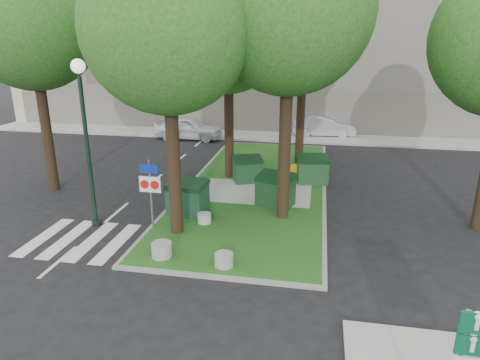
% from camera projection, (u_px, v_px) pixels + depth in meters
% --- Properties ---
extents(ground, '(120.00, 120.00, 0.00)m').
position_uv_depth(ground, '(199.00, 276.00, 12.40)').
color(ground, black).
rests_on(ground, ground).
extents(median_island, '(6.00, 16.00, 0.12)m').
position_uv_depth(median_island, '(257.00, 186.00, 19.75)').
color(median_island, '#194F16').
rests_on(median_island, ground).
extents(median_kerb, '(6.30, 16.30, 0.10)m').
position_uv_depth(median_kerb, '(257.00, 186.00, 19.76)').
color(median_kerb, gray).
rests_on(median_kerb, ground).
extents(building_sidewalk, '(42.00, 3.00, 0.12)m').
position_uv_depth(building_sidewalk, '(272.00, 136.00, 29.63)').
color(building_sidewalk, '#999993').
rests_on(building_sidewalk, ground).
extents(zebra_crossing, '(5.00, 3.00, 0.01)m').
position_uv_depth(zebra_crossing, '(104.00, 242.00, 14.45)').
color(zebra_crossing, silver).
rests_on(zebra_crossing, ground).
extents(apartment_building, '(41.00, 12.00, 16.00)m').
position_uv_depth(apartment_building, '(285.00, 19.00, 34.12)').
color(apartment_building, '#BFA78F').
rests_on(apartment_building, ground).
extents(tree_median_near_left, '(5.20, 5.20, 10.53)m').
position_uv_depth(tree_median_near_left, '(169.00, 11.00, 12.72)').
color(tree_median_near_left, black).
rests_on(tree_median_near_left, ground).
extents(tree_median_mid, '(4.80, 4.80, 9.99)m').
position_uv_depth(tree_median_mid, '(230.00, 28.00, 18.80)').
color(tree_median_mid, black).
rests_on(tree_median_mid, ground).
extents(tree_street_left, '(5.40, 5.40, 11.00)m').
position_uv_depth(tree_street_left, '(32.00, 9.00, 17.09)').
color(tree_street_left, black).
rests_on(tree_street_left, ground).
extents(dumpster_a, '(1.61, 1.25, 1.36)m').
position_uv_depth(dumpster_a, '(188.00, 198.00, 16.28)').
color(dumpster_a, '#0D321C').
rests_on(dumpster_a, median_island).
extents(dumpster_b, '(1.57, 1.34, 1.23)m').
position_uv_depth(dumpster_b, '(248.00, 169.00, 19.98)').
color(dumpster_b, '#0F3615').
rests_on(dumpster_b, median_island).
extents(dumpster_c, '(1.68, 1.40, 1.34)m').
position_uv_depth(dumpster_c, '(276.00, 190.00, 17.15)').
color(dumpster_c, black).
rests_on(dumpster_c, median_island).
extents(dumpster_d, '(1.55, 1.20, 1.32)m').
position_uv_depth(dumpster_d, '(313.00, 170.00, 19.83)').
color(dumpster_d, '#133E1B').
rests_on(dumpster_d, median_island).
extents(bollard_left, '(0.63, 0.63, 0.45)m').
position_uv_depth(bollard_left, '(162.00, 250.00, 13.20)').
color(bollard_left, '#979893').
rests_on(bollard_left, median_island).
extents(bollard_right, '(0.55, 0.55, 0.40)m').
position_uv_depth(bollard_right, '(224.00, 260.00, 12.66)').
color(bollard_right, gray).
rests_on(bollard_right, median_island).
extents(bollard_mid, '(0.50, 0.50, 0.35)m').
position_uv_depth(bollard_mid, '(204.00, 218.00, 15.63)').
color(bollard_mid, '#ADABA7').
rests_on(bollard_mid, median_island).
extents(litter_bin, '(0.35, 0.35, 0.62)m').
position_uv_depth(litter_bin, '(294.00, 171.00, 20.70)').
color(litter_bin, yellow).
rests_on(litter_bin, median_island).
extents(street_lamp, '(0.47, 0.47, 5.91)m').
position_uv_depth(street_lamp, '(85.00, 125.00, 14.62)').
color(street_lamp, black).
rests_on(street_lamp, ground).
extents(traffic_sign_pole, '(0.78, 0.08, 2.60)m').
position_uv_depth(traffic_sign_pole, '(150.00, 185.00, 14.91)').
color(traffic_sign_pole, slate).
rests_on(traffic_sign_pole, ground).
extents(car_white, '(4.62, 1.96, 1.56)m').
position_uv_depth(car_white, '(188.00, 128.00, 28.93)').
color(car_white, silver).
rests_on(car_white, ground).
extents(car_silver, '(4.45, 2.00, 1.42)m').
position_uv_depth(car_silver, '(324.00, 126.00, 29.69)').
color(car_silver, '#AEB1B7').
rests_on(car_silver, ground).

